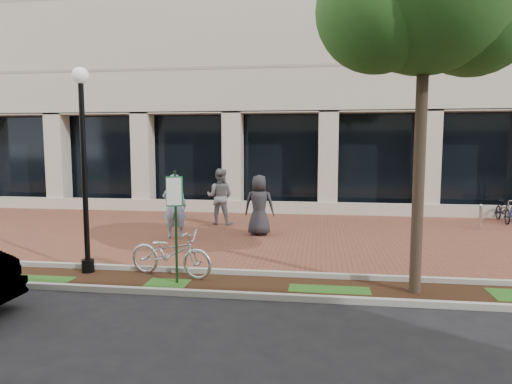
# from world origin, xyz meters

# --- Properties ---
(ground) EXTENTS (120.00, 120.00, 0.00)m
(ground) POSITION_xyz_m (0.00, 0.00, 0.00)
(ground) COLOR black
(ground) RESTS_ON ground
(brick_plaza) EXTENTS (40.00, 9.00, 0.01)m
(brick_plaza) POSITION_xyz_m (0.00, 0.00, 0.01)
(brick_plaza) COLOR brown
(brick_plaza) RESTS_ON ground
(planting_strip) EXTENTS (40.00, 1.50, 0.01)m
(planting_strip) POSITION_xyz_m (0.00, -5.25, 0.01)
(planting_strip) COLOR black
(planting_strip) RESTS_ON ground
(curb_plaza_side) EXTENTS (40.00, 0.12, 0.12)m
(curb_plaza_side) POSITION_xyz_m (0.00, -4.50, 0.06)
(curb_plaza_side) COLOR #A4A59B
(curb_plaza_side) RESTS_ON ground
(curb_street_side) EXTENTS (40.00, 0.12, 0.12)m
(curb_street_side) POSITION_xyz_m (0.00, -6.00, 0.06)
(curb_street_side) COLOR #A4A59B
(curb_street_side) RESTS_ON ground
(near_office_building) EXTENTS (40.00, 12.12, 16.00)m
(near_office_building) POSITION_xyz_m (0.00, 10.47, 10.05)
(near_office_building) COLOR beige
(near_office_building) RESTS_ON ground
(parking_sign) EXTENTS (0.34, 0.07, 2.36)m
(parking_sign) POSITION_xyz_m (-1.26, -5.28, 1.50)
(parking_sign) COLOR #153919
(parking_sign) RESTS_ON ground
(lamppost) EXTENTS (0.36, 0.36, 4.55)m
(lamppost) POSITION_xyz_m (-3.49, -4.77, 2.56)
(lamppost) COLOR black
(lamppost) RESTS_ON ground
(locked_bicycle) EXTENTS (2.11, 1.14, 1.05)m
(locked_bicycle) POSITION_xyz_m (-1.54, -4.79, 0.53)
(locked_bicycle) COLOR silver
(locked_bicycle) RESTS_ON ground
(pedestrian_left) EXTENTS (0.81, 0.62, 1.99)m
(pedestrian_left) POSITION_xyz_m (-2.72, -0.88, 0.99)
(pedestrian_left) COLOR #819CC0
(pedestrian_left) RESTS_ON ground
(pedestrian_mid) EXTENTS (1.03, 0.83, 2.02)m
(pedestrian_mid) POSITION_xyz_m (-1.86, 1.65, 1.01)
(pedestrian_mid) COLOR slate
(pedestrian_mid) RESTS_ON ground
(pedestrian_right) EXTENTS (0.95, 0.62, 1.93)m
(pedestrian_right) POSITION_xyz_m (-0.21, -0.07, 0.96)
(pedestrian_right) COLOR #252529
(pedestrian_right) RESTS_ON ground
(bollard) EXTENTS (0.12, 0.12, 0.87)m
(bollard) POSITION_xyz_m (7.08, 1.94, 0.44)
(bollard) COLOR #B2B1B6
(bollard) RESTS_ON ground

